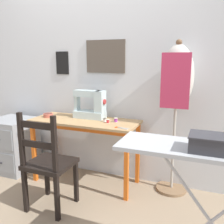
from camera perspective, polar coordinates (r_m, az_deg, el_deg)
The scene contains 14 objects.
ground_plane at distance 2.80m, azimuth -8.29°, elevation -17.42°, with size 14.00×14.00×0.00m, color gray.
wall_back at distance 2.92m, azimuth -3.69°, elevation 10.09°, with size 10.00×0.07×2.55m.
sewing_table at distance 2.74m, azimuth -6.34°, elevation -3.86°, with size 1.18×0.47×0.72m.
sewing_machine at distance 2.77m, azimuth -4.73°, elevation 1.55°, with size 0.37×0.15×0.34m.
fabric_bowl at distance 2.94m, azimuth -14.36°, elevation -0.69°, with size 0.11×0.11×0.04m.
scissors at distance 2.40m, azimuth 1.72°, elevation -3.61°, with size 0.15×0.06×0.01m.
thread_spool_near_machine at distance 2.64m, azimuth -1.67°, elevation -1.86°, with size 0.04×0.04×0.03m.
thread_spool_mid_table at distance 2.58m, azimuth -0.95°, elevation -2.11°, with size 0.04×0.04×0.04m.
thread_spool_far_edge at distance 2.62m, azimuth 0.88°, elevation -1.84°, with size 0.04×0.04×0.04m.
wooden_chair at distance 2.38m, azimuth -14.38°, elevation -11.47°, with size 0.40×0.38×0.93m.
filing_cabinet at distance 3.38m, azimuth -21.64°, elevation -6.90°, with size 0.48×0.49×0.65m.
dress_form at distance 2.53m, azimuth 14.56°, elevation 5.93°, with size 0.32×0.32×1.56m.
ironing_board at distance 1.53m, azimuth 22.79°, elevation -9.74°, with size 1.12×0.34×0.88m.
storage_box at distance 1.46m, azimuth 20.88°, elevation -6.58°, with size 0.19×0.18×0.09m.
Camera 1 is at (1.26, -2.09, 1.37)m, focal length 40.00 mm.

